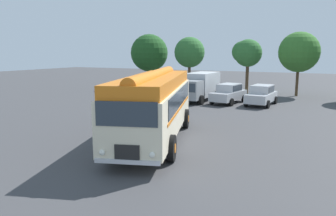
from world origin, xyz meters
The scene contains 9 objects.
ground_plane centered at (0.00, 0.00, 0.00)m, with size 120.00×120.00×0.00m, color #3D3D3F.
vintage_bus centered at (-0.57, 0.00, 1.89)m, with size 5.48×10.35×3.49m.
car_near_left centered at (-0.72, 13.41, 0.85)m, with size 2.40×4.40×1.66m.
car_mid_left centered at (2.03, 13.60, 0.85)m, with size 2.17×4.30×1.66m.
box_van centered at (-3.47, 13.63, 1.36)m, with size 2.39×5.80×2.50m.
tree_far_left centered at (-12.77, 20.61, 4.27)m, with size 4.44×4.44×6.47m.
tree_left_of_centre centered at (-7.23, 19.85, 4.24)m, with size 3.36×3.36×6.00m.
tree_centre centered at (-1.08, 20.71, 4.27)m, with size 3.15×2.86×5.68m.
tree_right_of_centre centered at (3.98, 20.93, 4.39)m, with size 3.95×3.95×6.33m.
Camera 1 is at (7.21, -13.92, 4.37)m, focal length 35.00 mm.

